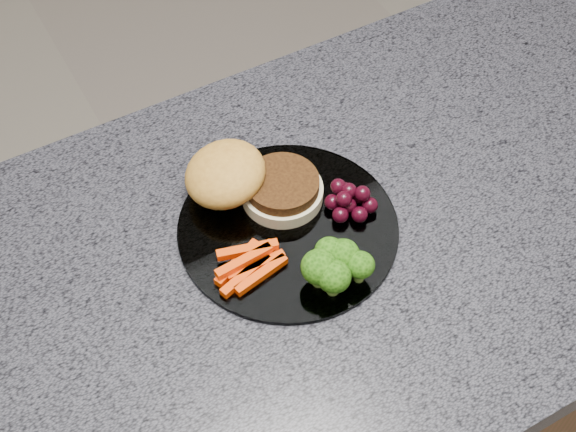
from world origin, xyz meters
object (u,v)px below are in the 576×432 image
object	(u,v)px
burger	(246,182)
grape_bunch	(350,200)
plate	(288,228)
island_cabinet	(320,403)

from	to	relation	value
burger	grape_bunch	size ratio (longest dim) A/B	2.97
plate	island_cabinet	bearing A→B (deg)	-35.75
burger	island_cabinet	bearing A→B (deg)	-39.80
island_cabinet	plate	bearing A→B (deg)	144.25
island_cabinet	burger	world-z (taller)	burger
plate	burger	world-z (taller)	burger
island_cabinet	burger	bearing A→B (deg)	122.61
island_cabinet	grape_bunch	xyz separation A→B (m)	(0.03, 0.02, 0.49)
burger	grape_bunch	distance (m)	0.13
plate	grape_bunch	size ratio (longest dim) A/B	4.34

